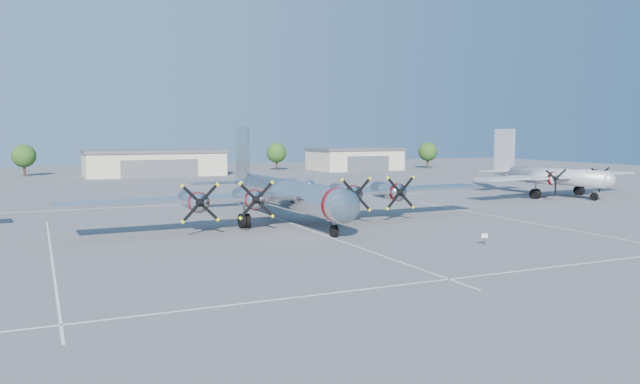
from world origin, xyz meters
name	(u,v)px	position (x,y,z in m)	size (l,w,h in m)	color
ground	(307,229)	(0.00, 0.00, 0.00)	(260.00, 260.00, 0.00)	#505052
parking_lines	(315,232)	(0.00, -1.75, 0.01)	(60.00, 50.08, 0.01)	silver
hangar_center	(154,163)	(0.00, 81.96, 2.71)	(28.60, 14.60, 5.40)	beige
hangar_east	(354,159)	(48.00, 81.96, 2.71)	(20.60, 14.60, 5.40)	beige
tree_west	(24,156)	(-25.00, 90.00, 4.22)	(4.80, 4.80, 6.64)	#382619
tree_east	(277,153)	(30.00, 88.00, 4.22)	(4.80, 4.80, 6.64)	#382619
tree_far_east	(428,152)	(68.00, 80.00, 4.22)	(4.80, 4.80, 6.64)	#382619
main_bomber_b29	(286,222)	(-0.06, 5.12, 0.00)	(43.58, 29.81, 9.64)	silver
twin_engine_east	(550,196)	(43.59, 13.69, 0.00)	(30.13, 21.66, 9.55)	#B3B2B8
info_placard	(485,237)	(9.59, -13.58, 0.67)	(0.48, 0.19, 0.95)	black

